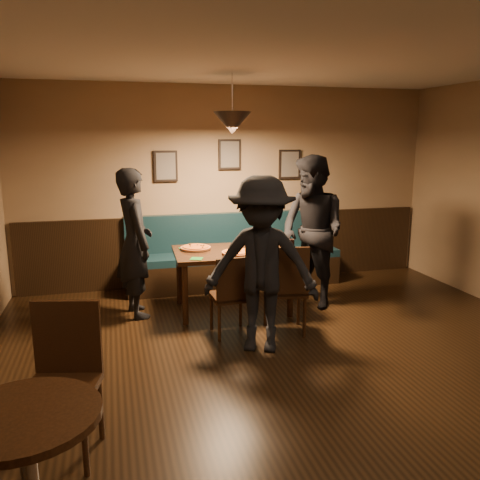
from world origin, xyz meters
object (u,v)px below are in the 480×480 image
(chair_near_left, at_px, (230,294))
(diner_front, at_px, (261,265))
(diner_right, at_px, (312,232))
(diner_left, at_px, (135,243))
(booth_bench, at_px, (234,252))
(tabasco_bottle, at_px, (272,245))
(cafe_chair_far, at_px, (60,386))
(dining_table, at_px, (233,280))
(soda_glass, at_px, (291,246))
(chair_near_right, at_px, (285,288))

(chair_near_left, distance_m, diner_front, 0.65)
(diner_right, relative_size, diner_front, 1.08)
(diner_left, relative_size, diner_right, 0.93)
(diner_right, bearing_deg, diner_front, -62.87)
(booth_bench, xyz_separation_m, tabasco_bottle, (0.22, -1.01, 0.31))
(diner_front, relative_size, cafe_chair_far, 1.70)
(diner_left, xyz_separation_m, diner_right, (2.15, -0.18, 0.07))
(booth_bench, relative_size, chair_near_left, 3.38)
(dining_table, bearing_deg, diner_left, 176.50)
(booth_bench, bearing_deg, dining_table, -105.29)
(diner_right, distance_m, tabasco_bottle, 0.54)
(diner_right, height_order, diner_front, diner_right)
(dining_table, xyz_separation_m, tabasco_bottle, (0.48, -0.06, 0.43))
(diner_left, bearing_deg, soda_glass, -115.83)
(diner_right, bearing_deg, cafe_chair_far, -69.66)
(dining_table, height_order, diner_front, diner_front)
(chair_near_right, height_order, diner_front, diner_front)
(chair_near_right, relative_size, cafe_chair_far, 0.96)
(diner_right, bearing_deg, chair_near_right, -60.46)
(dining_table, height_order, chair_near_left, chair_near_left)
(diner_right, bearing_deg, dining_table, -114.33)
(booth_bench, xyz_separation_m, dining_table, (-0.26, -0.95, -0.13))
(diner_right, distance_m, soda_glass, 0.45)
(chair_near_left, height_order, chair_near_right, chair_near_right)
(diner_front, bearing_deg, booth_bench, 106.40)
(chair_near_left, distance_m, chair_near_right, 0.60)
(diner_right, distance_m, diner_front, 1.51)
(diner_left, distance_m, cafe_chair_far, 2.73)
(chair_near_right, xyz_separation_m, diner_front, (-0.38, -0.37, 0.38))
(chair_near_left, distance_m, tabasco_bottle, 1.02)
(chair_near_left, height_order, diner_left, diner_left)
(diner_left, bearing_deg, chair_near_left, -144.74)
(chair_near_right, height_order, diner_left, diner_left)
(booth_bench, distance_m, tabasco_bottle, 1.08)
(chair_near_left, height_order, diner_right, diner_right)
(booth_bench, relative_size, diner_left, 1.71)
(diner_left, bearing_deg, chair_near_right, -134.11)
(chair_near_right, xyz_separation_m, diner_right, (0.62, 0.76, 0.45))
(diner_left, bearing_deg, dining_table, -108.74)
(diner_left, xyz_separation_m, tabasco_bottle, (1.62, -0.19, -0.07))
(dining_table, xyz_separation_m, diner_front, (-0.01, -1.18, 0.50))
(chair_near_left, distance_m, diner_left, 1.34)
(diner_left, height_order, cafe_chair_far, diner_left)
(chair_near_right, bearing_deg, cafe_chair_far, -130.54)
(cafe_chair_far, bearing_deg, chair_near_left, -118.29)
(diner_front, xyz_separation_m, cafe_chair_far, (-1.76, -1.32, -0.36))
(diner_right, xyz_separation_m, diner_front, (-1.01, -1.13, -0.07))
(chair_near_left, xyz_separation_m, tabasco_bottle, (0.68, 0.67, 0.36))
(dining_table, xyz_separation_m, diner_left, (-1.15, 0.13, 0.50))
(booth_bench, distance_m, soda_glass, 1.34)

